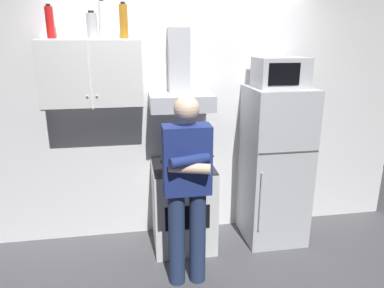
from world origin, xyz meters
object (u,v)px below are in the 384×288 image
(bottle_soda_red, at_px, (50,22))
(bottle_canister_steel, at_px, (92,25))
(bottle_vodka_clear, at_px, (103,20))
(refrigerator, at_px, (275,166))
(stove_oven, at_px, (183,205))
(cooking_pot, at_px, (198,161))
(microwave, at_px, (280,72))
(range_hood, at_px, (180,88))
(bottle_liquor_amber, at_px, (124,21))
(person_standing, at_px, (187,187))
(upper_cabinet, at_px, (92,73))

(bottle_soda_red, bearing_deg, bottle_canister_steel, -1.30)
(bottle_vodka_clear, bearing_deg, refrigerator, -5.48)
(stove_oven, relative_size, cooking_pot, 2.84)
(bottle_vodka_clear, bearing_deg, cooking_pot, -18.83)
(stove_oven, bearing_deg, bottle_soda_red, 172.20)
(refrigerator, xyz_separation_m, microwave, (-0.00, 0.02, 0.94))
(range_hood, distance_m, microwave, 0.97)
(bottle_soda_red, distance_m, bottle_liquor_amber, 0.63)
(cooking_pot, bearing_deg, bottle_vodka_clear, 161.17)
(microwave, xyz_separation_m, person_standing, (-1.00, -0.62, -0.84))
(upper_cabinet, xyz_separation_m, bottle_liquor_amber, (0.30, -0.02, 0.44))
(bottle_canister_steel, height_order, bottle_vodka_clear, bottle_vodka_clear)
(refrigerator, xyz_separation_m, bottle_liquor_amber, (-1.45, 0.10, 1.39))
(refrigerator, xyz_separation_m, bottle_vodka_clear, (-1.63, 0.16, 1.41))
(bottle_canister_steel, xyz_separation_m, bottle_vodka_clear, (0.09, 0.01, 0.05))
(stove_oven, xyz_separation_m, bottle_liquor_amber, (-0.50, 0.10, 1.76))
(cooking_pot, height_order, bottle_canister_steel, bottle_canister_steel)
(microwave, relative_size, bottle_liquor_amber, 1.58)
(upper_cabinet, distance_m, bottle_liquor_amber, 0.54)
(microwave, bearing_deg, bottle_vodka_clear, 175.15)
(bottle_liquor_amber, bearing_deg, stove_oven, -11.74)
(upper_cabinet, xyz_separation_m, bottle_soda_red, (-0.32, 0.03, 0.43))
(range_hood, height_order, microwave, range_hood)
(bottle_liquor_amber, bearing_deg, person_standing, -57.73)
(bottle_soda_red, bearing_deg, microwave, -3.72)
(refrigerator, xyz_separation_m, person_standing, (-1.00, -0.61, 0.10))
(upper_cabinet, height_order, person_standing, upper_cabinet)
(microwave, height_order, bottle_liquor_amber, bottle_liquor_amber)
(stove_oven, distance_m, microwave, 1.62)
(range_hood, distance_m, bottle_soda_red, 1.27)
(bottle_soda_red, height_order, bottle_canister_steel, bottle_soda_red)
(range_hood, distance_m, cooking_pot, 0.72)
(microwave, xyz_separation_m, bottle_liquor_amber, (-1.45, 0.08, 0.45))
(bottle_vodka_clear, bearing_deg, range_hood, -2.58)
(person_standing, distance_m, bottle_soda_red, 1.84)
(bottle_liquor_amber, bearing_deg, bottle_canister_steel, 171.22)
(range_hood, height_order, bottle_soda_red, bottle_soda_red)
(person_standing, xyz_separation_m, bottle_vodka_clear, (-0.63, 0.76, 1.31))
(bottle_soda_red, xyz_separation_m, bottle_vodka_clear, (0.44, 0.00, 0.02))
(stove_oven, height_order, bottle_liquor_amber, bottle_liquor_amber)
(microwave, relative_size, bottle_vodka_clear, 1.45)
(refrigerator, distance_m, microwave, 0.94)
(refrigerator, bearing_deg, bottle_vodka_clear, 174.52)
(person_standing, relative_size, bottle_soda_red, 5.82)
(upper_cabinet, height_order, bottle_canister_steel, bottle_canister_steel)
(bottle_soda_red, distance_m, bottle_canister_steel, 0.35)
(stove_oven, xyz_separation_m, range_hood, (0.00, 0.13, 1.16))
(stove_oven, relative_size, bottle_liquor_amber, 2.89)
(upper_cabinet, height_order, cooking_pot, upper_cabinet)
(bottle_liquor_amber, height_order, bottle_vodka_clear, bottle_vodka_clear)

